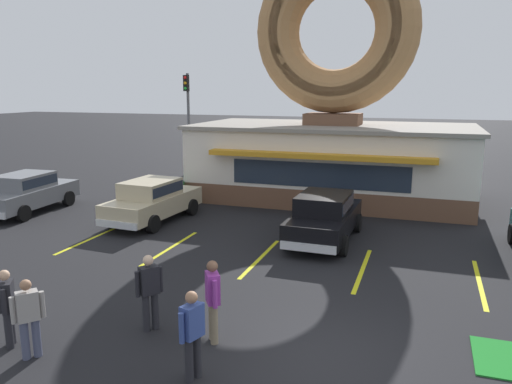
% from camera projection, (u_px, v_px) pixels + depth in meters
% --- Properties ---
extents(ground_plane, '(160.00, 160.00, 0.00)m').
position_uv_depth(ground_plane, '(318.00, 359.00, 9.31)').
color(ground_plane, black).
extents(donut_shop_building, '(12.30, 6.75, 10.96)m').
position_uv_depth(donut_shop_building, '(333.00, 116.00, 22.22)').
color(donut_shop_building, brown).
rests_on(donut_shop_building, ground).
extents(car_champagne, '(2.18, 4.65, 1.60)m').
position_uv_depth(car_champagne, '(152.00, 199.00, 18.77)').
color(car_champagne, '#BCAD89').
rests_on(car_champagne, ground).
extents(car_black, '(2.04, 4.59, 1.60)m').
position_uv_depth(car_black, '(324.00, 215.00, 16.37)').
color(car_black, black).
rests_on(car_black, ground).
extents(car_grey, '(2.17, 4.65, 1.60)m').
position_uv_depth(car_grey, '(27.00, 191.00, 20.19)').
color(car_grey, slate).
rests_on(car_grey, ground).
extents(pedestrian_blue_sweater_man, '(0.41, 0.51, 1.56)m').
position_uv_depth(pedestrian_blue_sweater_man, '(7.00, 305.00, 9.61)').
color(pedestrian_blue_sweater_man, '#232328').
rests_on(pedestrian_blue_sweater_man, ground).
extents(pedestrian_hooded_kid, '(0.35, 0.57, 1.62)m').
position_uv_depth(pedestrian_hooded_kid, '(192.00, 331.00, 8.48)').
color(pedestrian_hooded_kid, '#232328').
rests_on(pedestrian_hooded_kid, ground).
extents(pedestrian_leather_jacket_man, '(0.42, 0.50, 1.64)m').
position_uv_depth(pedestrian_leather_jacket_man, '(149.00, 289.00, 10.25)').
color(pedestrian_leather_jacket_man, '#232328').
rests_on(pedestrian_leather_jacket_man, ground).
extents(pedestrian_clipboard_woman, '(0.43, 0.48, 1.54)m').
position_uv_depth(pedestrian_clipboard_woman, '(29.00, 315.00, 9.19)').
color(pedestrian_clipboard_woman, '#474C66').
rests_on(pedestrian_clipboard_woman, ground).
extents(pedestrian_beanie_man, '(0.41, 0.51, 1.69)m').
position_uv_depth(pedestrian_beanie_man, '(213.00, 297.00, 9.77)').
color(pedestrian_beanie_man, '#7F7056').
rests_on(pedestrian_beanie_man, ground).
extents(trash_bin, '(0.57, 0.57, 0.97)m').
position_uv_depth(trash_bin, '(178.00, 192.00, 21.84)').
color(trash_bin, '#1E662D').
rests_on(trash_bin, ground).
extents(traffic_light_pole, '(0.28, 0.47, 5.80)m').
position_uv_depth(traffic_light_pole, '(188.00, 110.00, 28.76)').
color(traffic_light_pole, '#595B60').
rests_on(traffic_light_pole, ground).
extents(parking_stripe_far_left, '(0.12, 3.60, 0.01)m').
position_uv_depth(parking_stripe_far_left, '(91.00, 239.00, 16.75)').
color(parking_stripe_far_left, yellow).
rests_on(parking_stripe_far_left, ground).
extents(parking_stripe_left, '(0.12, 3.60, 0.01)m').
position_uv_depth(parking_stripe_left, '(171.00, 248.00, 15.79)').
color(parking_stripe_left, yellow).
rests_on(parking_stripe_left, ground).
extents(parking_stripe_mid_left, '(0.12, 3.60, 0.01)m').
position_uv_depth(parking_stripe_mid_left, '(260.00, 258.00, 14.84)').
color(parking_stripe_mid_left, yellow).
rests_on(parking_stripe_mid_left, ground).
extents(parking_stripe_centre, '(0.12, 3.60, 0.01)m').
position_uv_depth(parking_stripe_centre, '(362.00, 270.00, 13.88)').
color(parking_stripe_centre, yellow).
rests_on(parking_stripe_centre, ground).
extents(parking_stripe_mid_right, '(0.12, 3.60, 0.01)m').
position_uv_depth(parking_stripe_mid_right, '(480.00, 283.00, 12.92)').
color(parking_stripe_mid_right, yellow).
rests_on(parking_stripe_mid_right, ground).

